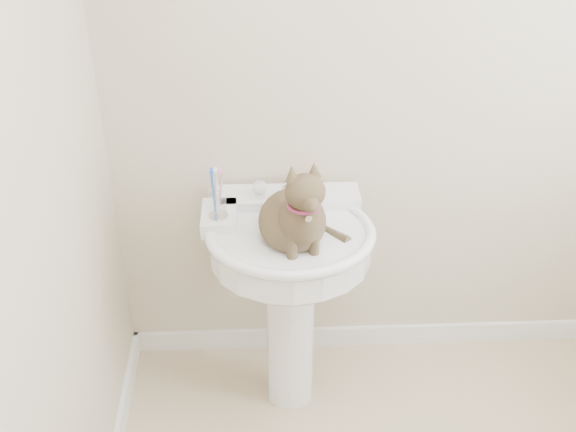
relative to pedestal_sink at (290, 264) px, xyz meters
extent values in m
cube|color=white|center=(0.45, 0.28, -0.60)|extent=(2.20, 0.02, 0.09)
cylinder|color=white|center=(0.00, -0.01, -0.33)|extent=(0.18, 0.18, 0.63)
cylinder|color=white|center=(0.00, -0.01, 0.08)|extent=(0.55, 0.55, 0.12)
ellipsoid|color=white|center=(0.00, -0.01, 0.02)|extent=(0.51, 0.44, 0.20)
torus|color=white|center=(0.00, -0.01, 0.13)|extent=(0.59, 0.59, 0.04)
cube|color=white|center=(0.00, 0.19, 0.15)|extent=(0.52, 0.14, 0.06)
cube|color=white|center=(-0.24, 0.08, 0.15)|extent=(0.12, 0.18, 0.06)
cylinder|color=silver|center=(0.00, 0.15, 0.20)|extent=(0.05, 0.05, 0.05)
cylinder|color=silver|center=(0.00, 0.10, 0.23)|extent=(0.04, 0.04, 0.14)
sphere|color=white|center=(-0.11, 0.17, 0.22)|extent=(0.06, 0.06, 0.06)
sphere|color=white|center=(0.11, 0.17, 0.22)|extent=(0.06, 0.06, 0.06)
cube|color=#DF572F|center=(0.07, 0.23, 0.19)|extent=(0.10, 0.08, 0.03)
cylinder|color=silver|center=(-0.24, 0.04, 0.18)|extent=(0.07, 0.07, 0.01)
cylinder|color=white|center=(-0.24, 0.04, 0.23)|extent=(0.06, 0.06, 0.09)
cylinder|color=blue|center=(-0.25, 0.04, 0.28)|extent=(0.01, 0.01, 0.17)
cylinder|color=silver|center=(-0.24, 0.04, 0.28)|extent=(0.01, 0.01, 0.17)
cylinder|color=pink|center=(-0.23, 0.04, 0.28)|extent=(0.01, 0.01, 0.17)
ellipsoid|color=brown|center=(0.01, -0.03, 0.20)|extent=(0.23, 0.26, 0.20)
ellipsoid|color=brown|center=(0.01, -0.13, 0.27)|extent=(0.15, 0.14, 0.19)
ellipsoid|color=brown|center=(0.01, -0.16, 0.38)|extent=(0.13, 0.11, 0.11)
cone|color=brown|center=(-0.02, -0.14, 0.44)|extent=(0.05, 0.05, 0.05)
cone|color=brown|center=(0.05, -0.14, 0.44)|extent=(0.05, 0.05, 0.05)
cylinder|color=brown|center=(0.13, -0.01, 0.13)|extent=(0.03, 0.03, 0.24)
torus|color=maroon|center=(0.01, -0.15, 0.33)|extent=(0.11, 0.11, 0.01)
camera|label=1|loc=(-0.09, -2.04, 1.51)|focal=45.00mm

